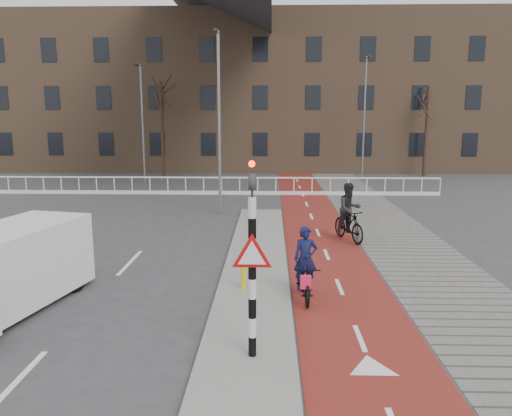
{
  "coord_description": "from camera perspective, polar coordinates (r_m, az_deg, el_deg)",
  "views": [
    {
      "loc": [
        -0.29,
        -10.3,
        4.38
      ],
      "look_at": [
        -0.74,
        5.0,
        1.5
      ],
      "focal_mm": 35.0,
      "sensor_mm": 36.0,
      "label": 1
    }
  ],
  "objects": [
    {
      "name": "ground",
      "position": [
        11.2,
        3.11,
        -12.38
      ],
      "size": [
        120.0,
        120.0,
        0.0
      ],
      "primitive_type": "plane",
      "color": "#38383A",
      "rests_on": "ground"
    },
    {
      "name": "van",
      "position": [
        12.53,
        -26.85,
        -6.23
      ],
      "size": [
        2.65,
        4.63,
        1.87
      ],
      "rotation": [
        0.0,
        0.0,
        -0.22
      ],
      "color": "white",
      "rests_on": "ground"
    },
    {
      "name": "railing",
      "position": [
        28.0,
        -8.03,
        2.18
      ],
      "size": [
        28.0,
        0.1,
        0.99
      ],
      "color": "silver",
      "rests_on": "ground"
    },
    {
      "name": "tree_right",
      "position": [
        37.77,
        18.9,
        8.23
      ],
      "size": [
        0.26,
        0.26,
        6.32
      ],
      "primitive_type": "cylinder",
      "color": "black",
      "rests_on": "ground"
    },
    {
      "name": "townhouse_row",
      "position": [
        42.53,
        -2.05,
        15.27
      ],
      "size": [
        46.0,
        10.0,
        15.9
      ],
      "color": "#7F6047",
      "rests_on": "ground"
    },
    {
      "name": "streetlight_left",
      "position": [
        32.44,
        -12.82,
        9.2
      ],
      "size": [
        0.12,
        0.12,
        7.42
      ],
      "primitive_type": "cylinder",
      "color": "slate",
      "rests_on": "ground"
    },
    {
      "name": "traffic_signal",
      "position": [
        8.62,
        -0.44,
        -5.42
      ],
      "size": [
        0.8,
        0.8,
        3.68
      ],
      "color": "black",
      "rests_on": "curb_island"
    },
    {
      "name": "tree_mid",
      "position": [
        36.5,
        -10.67,
        8.8
      ],
      "size": [
        0.24,
        0.24,
        6.64
      ],
      "primitive_type": "cylinder",
      "color": "black",
      "rests_on": "ground"
    },
    {
      "name": "streetlight_near",
      "position": [
        21.73,
        -4.22,
        9.36
      ],
      "size": [
        0.12,
        0.12,
        7.8
      ],
      "primitive_type": "cylinder",
      "color": "slate",
      "rests_on": "ground"
    },
    {
      "name": "bike_lane",
      "position": [
        20.84,
        6.57,
        -1.54
      ],
      "size": [
        2.5,
        60.0,
        0.01
      ],
      "primitive_type": "cube",
      "color": "maroon",
      "rests_on": "ground"
    },
    {
      "name": "cyclist_near",
      "position": [
        12.05,
        5.65,
        -7.67
      ],
      "size": [
        0.67,
        1.7,
        1.77
      ],
      "rotation": [
        0.0,
        0.0,
        0.05
      ],
      "color": "black",
      "rests_on": "bike_lane"
    },
    {
      "name": "curb_island",
      "position": [
        14.95,
        0.04,
        -6.15
      ],
      "size": [
        1.8,
        16.0,
        0.12
      ],
      "primitive_type": "cube",
      "color": "gray",
      "rests_on": "ground"
    },
    {
      "name": "cyclist_far",
      "position": [
        17.66,
        10.57,
        -1.04
      ],
      "size": [
        1.22,
        1.98,
        2.04
      ],
      "rotation": [
        0.0,
        0.0,
        0.38
      ],
      "color": "black",
      "rests_on": "bike_lane"
    },
    {
      "name": "streetlight_right",
      "position": [
        35.3,
        12.27,
        9.95
      ],
      "size": [
        0.12,
        0.12,
        8.2
      ],
      "primitive_type": "cylinder",
      "color": "slate",
      "rests_on": "ground"
    },
    {
      "name": "bollard",
      "position": [
        12.42,
        -1.44,
        -7.44
      ],
      "size": [
        0.12,
        0.12,
        0.81
      ],
      "primitive_type": "cylinder",
      "color": "#D3C60B",
      "rests_on": "curb_island"
    },
    {
      "name": "sidewalk",
      "position": [
        21.27,
        14.11,
        -1.55
      ],
      "size": [
        3.0,
        60.0,
        0.01
      ],
      "primitive_type": "cube",
      "color": "slate",
      "rests_on": "ground"
    }
  ]
}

